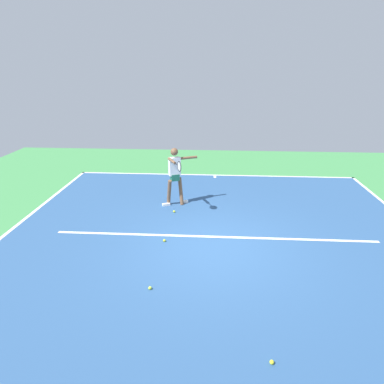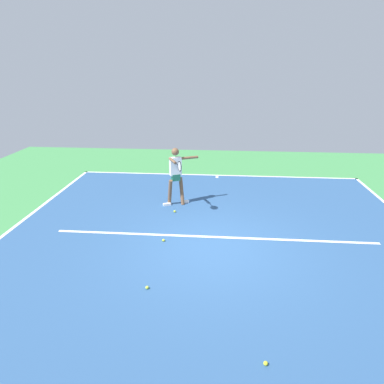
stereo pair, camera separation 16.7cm
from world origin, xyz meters
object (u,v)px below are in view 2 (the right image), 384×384
(tennis_player, at_px, (176,173))
(tennis_ball_centre_court, at_px, (164,240))
(tennis_ball_by_sideline, at_px, (175,211))
(tennis_ball_far_corner, at_px, (266,363))
(tennis_ball_near_service_line, at_px, (147,287))

(tennis_player, height_order, tennis_ball_centre_court, tennis_player)
(tennis_player, xyz_separation_m, tennis_ball_by_sideline, (-0.02, 0.62, -1.00))
(tennis_player, relative_size, tennis_ball_far_corner, 27.26)
(tennis_ball_by_sideline, xyz_separation_m, tennis_ball_centre_court, (0.03, 1.81, 0.00))
(tennis_ball_by_sideline, height_order, tennis_ball_centre_court, same)
(tennis_ball_centre_court, xyz_separation_m, tennis_ball_far_corner, (-2.07, 3.58, 0.00))
(tennis_ball_far_corner, bearing_deg, tennis_player, -71.09)
(tennis_ball_near_service_line, bearing_deg, tennis_player, -90.19)
(tennis_ball_centre_court, bearing_deg, tennis_ball_by_sideline, -91.09)
(tennis_ball_by_sideline, distance_m, tennis_ball_near_service_line, 3.75)
(tennis_player, bearing_deg, tennis_ball_near_service_line, 64.41)
(tennis_ball_by_sideline, relative_size, tennis_ball_centre_court, 1.00)
(tennis_ball_by_sideline, bearing_deg, tennis_ball_far_corner, 110.70)
(tennis_ball_near_service_line, bearing_deg, tennis_ball_far_corner, 141.63)
(tennis_ball_by_sideline, distance_m, tennis_ball_centre_court, 1.81)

